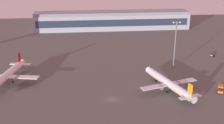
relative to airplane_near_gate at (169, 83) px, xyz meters
name	(u,v)px	position (x,y,z in m)	size (l,w,h in m)	color
ground_plane	(112,99)	(-27.77, -6.25, -3.68)	(416.00, 416.00, 0.00)	#56544F
terminal_building	(112,20)	(-12.04, 136.22, 4.41)	(142.64, 22.40, 16.40)	#9EA3AD
airplane_near_gate	(169,83)	(0.00, 0.00, 0.00)	(29.23, 37.21, 9.74)	silver
airplane_terminal_side	(6,77)	(-78.60, 15.90, 0.45)	(33.19, 42.40, 10.94)	silver
catering_truck	(221,89)	(23.93, -4.09, -2.10)	(4.66, 6.10, 3.05)	#D85919
pushback_tug	(211,55)	(43.64, 46.76, -2.61)	(3.50, 2.74, 2.05)	gray
apron_light_central	(175,43)	(11.53, 27.62, 12.02)	(4.80, 0.90, 27.67)	slate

